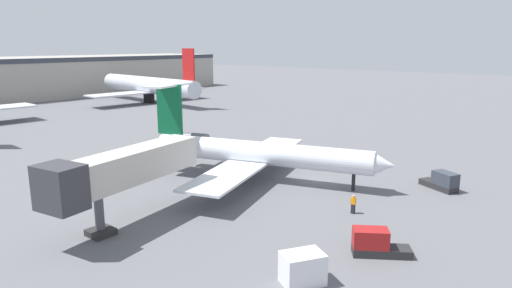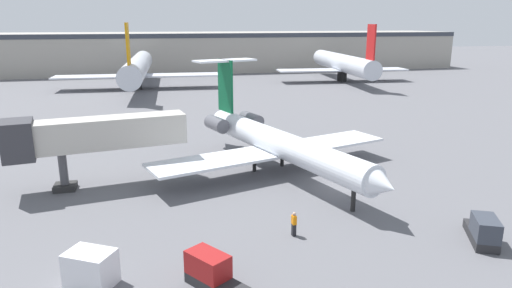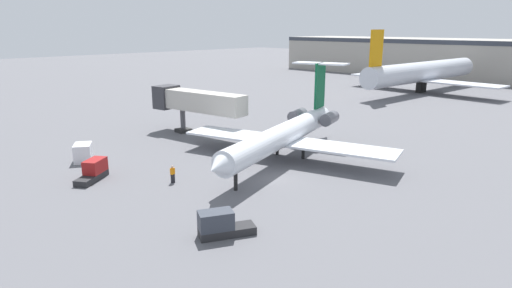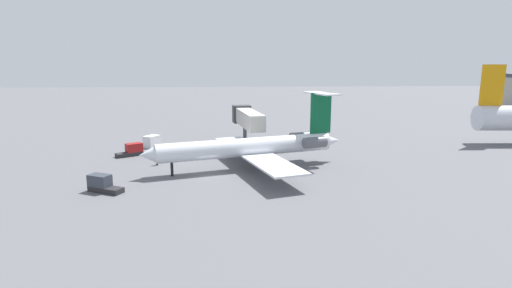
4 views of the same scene
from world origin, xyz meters
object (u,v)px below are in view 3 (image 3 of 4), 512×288
object	(u,v)px
jet_bridge	(193,101)
cargo_container_uld	(83,153)
ground_crew_marshaller	(173,174)
regional_jet	(287,132)
baggage_tug_trailing	(221,225)
parked_airliner_west_end	(422,72)
baggage_tug_lead	(94,171)

from	to	relation	value
jet_bridge	cargo_container_uld	xyz separation A→B (m)	(1.72, -16.28, -3.61)
jet_bridge	ground_crew_marshaller	bearing A→B (deg)	-42.69
regional_jet	cargo_container_uld	bearing A→B (deg)	-132.01
cargo_container_uld	regional_jet	bearing A→B (deg)	47.99
regional_jet	cargo_container_uld	distance (m)	22.44
jet_bridge	baggage_tug_trailing	distance (m)	31.25
ground_crew_marshaller	regional_jet	bearing A→B (deg)	80.07
jet_bridge	ground_crew_marshaller	size ratio (longest dim) A/B	8.91
jet_bridge	cargo_container_uld	bearing A→B (deg)	-83.96
regional_jet	jet_bridge	size ratio (longest dim) A/B	1.83
cargo_container_uld	parked_airliner_west_end	distance (m)	76.83
ground_crew_marshaller	cargo_container_uld	xyz separation A→B (m)	(-12.59, -3.08, 0.13)
jet_bridge	baggage_tug_lead	bearing A→B (deg)	-65.82
jet_bridge	ground_crew_marshaller	world-z (taller)	jet_bridge
cargo_container_uld	parked_airliner_west_end	size ratio (longest dim) A/B	0.07
baggage_tug_lead	parked_airliner_west_end	world-z (taller)	parked_airliner_west_end
parked_airliner_west_end	baggage_tug_trailing	bearing A→B (deg)	-73.93
ground_crew_marshaller	parked_airliner_west_end	size ratio (longest dim) A/B	0.04
ground_crew_marshaller	cargo_container_uld	size ratio (longest dim) A/B	0.55
regional_jet	parked_airliner_west_end	xyz separation A→B (m)	(-13.09, 60.13, 1.42)
regional_jet	jet_bridge	bearing A→B (deg)	-178.88
regional_jet	baggage_tug_lead	bearing A→B (deg)	-114.97
jet_bridge	parked_airliner_west_end	distance (m)	60.56
regional_jet	baggage_tug_lead	distance (m)	20.41
jet_bridge	ground_crew_marshaller	distance (m)	19.82
regional_jet	baggage_tug_trailing	xyz separation A→B (m)	(9.24, -17.38, -2.24)
regional_jet	jet_bridge	xyz separation A→B (m)	(-16.68, -0.33, 1.52)
baggage_tug_lead	cargo_container_uld	distance (m)	6.64
regional_jet	parked_airliner_west_end	size ratio (longest dim) A/B	0.67
jet_bridge	cargo_container_uld	size ratio (longest dim) A/B	4.91
cargo_container_uld	parked_airliner_west_end	bearing A→B (deg)	88.61
jet_bridge	parked_airliner_west_end	world-z (taller)	parked_airliner_west_end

